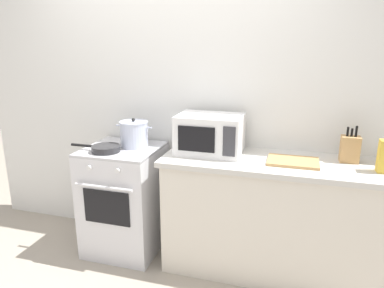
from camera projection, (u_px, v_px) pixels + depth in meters
name	position (u px, v px, depth m)	size (l,w,h in m)	color
back_wall	(210.00, 105.00, 3.00)	(4.40, 0.10, 2.50)	silver
lower_cabinet_right	(273.00, 220.00, 2.74)	(1.64, 0.56, 0.88)	beige
countertop_right	(277.00, 163.00, 2.61)	(1.70, 0.60, 0.04)	beige
stove	(125.00, 199.00, 3.05)	(0.60, 0.64, 0.92)	silver
stock_pot	(134.00, 134.00, 2.93)	(0.32, 0.23, 0.24)	silver
frying_pan	(105.00, 149.00, 2.81)	(0.42, 0.22, 0.05)	#28282B
microwave	(210.00, 134.00, 2.76)	(0.50, 0.37, 0.30)	white
cutting_board	(293.00, 161.00, 2.55)	(0.36, 0.26, 0.02)	tan
knife_block	(350.00, 149.00, 2.55)	(0.13, 0.10, 0.27)	tan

